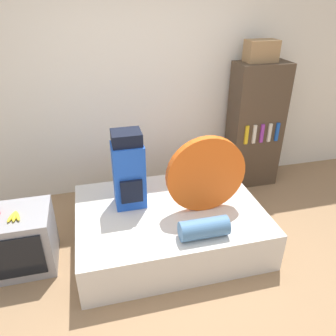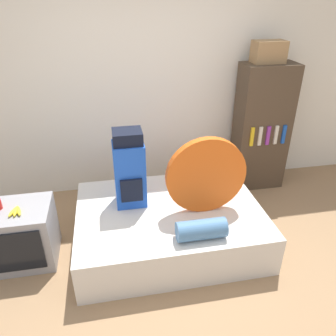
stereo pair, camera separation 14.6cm
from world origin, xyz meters
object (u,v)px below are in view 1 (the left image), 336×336
Objects in this scene: television at (17,241)px; bookshelf at (255,126)px; tent_bag at (206,175)px; cardboard_box at (261,51)px; backpack at (129,171)px; sleeping_roll at (204,228)px.

bookshelf is (2.76, 0.91, 0.50)m from television.
television is at bearing -161.68° from bookshelf.
tent_bag is 1.68m from cardboard_box.
backpack is at bearing 8.87° from television.
tent_bag is 0.48× the size of bookshelf.
backpack is 1.20× the size of television.
cardboard_box is (1.12, 1.42, 1.19)m from sleeping_roll.
tent_bag is (0.68, -0.26, 0.01)m from backpack.
cardboard_box is at bearing 19.01° from television.
television is 2.95m from bookshelf.
bookshelf is 0.90m from cardboard_box.
bookshelf is at bearing -37.29° from cardboard_box.
cardboard_box reaches higher than bookshelf.
bookshelf is 4.38× the size of cardboard_box.
sleeping_roll is 0.27× the size of bookshelf.
bookshelf is (1.15, 1.40, 0.29)m from sleeping_roll.
cardboard_box reaches higher than television.
backpack is at bearing -156.18° from bookshelf.
bookshelf reaches higher than television.
backpack is 2.15× the size of cardboard_box.
television is at bearing 163.27° from sleeping_roll.
sleeping_roll is at bearing -129.52° from bookshelf.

